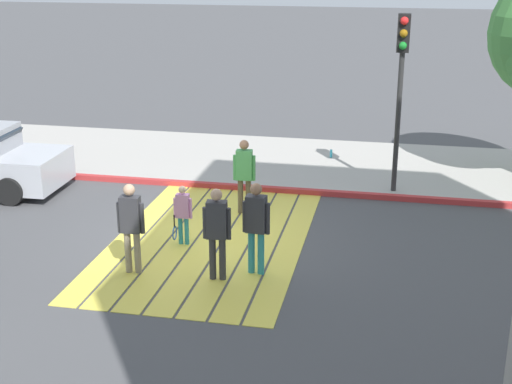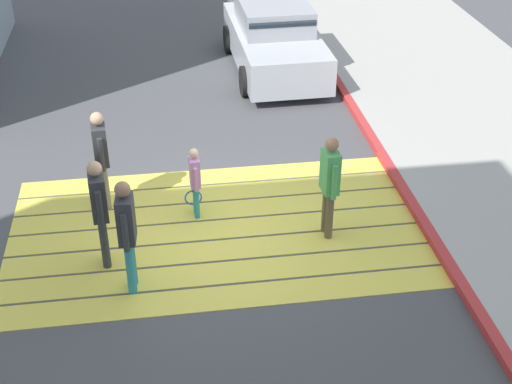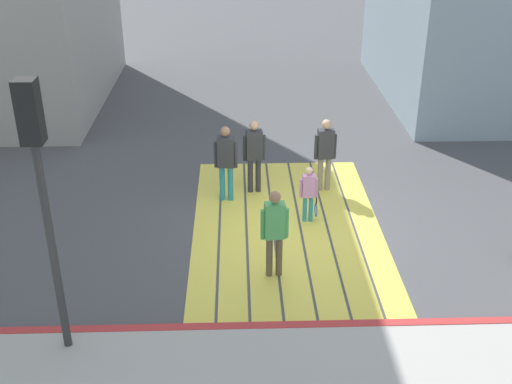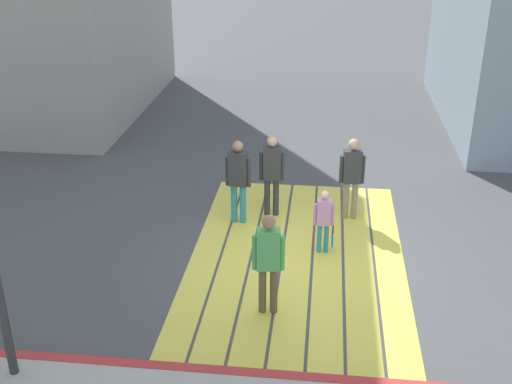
{
  "view_description": "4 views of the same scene",
  "coord_description": "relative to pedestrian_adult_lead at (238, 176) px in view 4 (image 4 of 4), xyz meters",
  "views": [
    {
      "loc": [
        12.82,
        3.6,
        5.63
      ],
      "look_at": [
        0.32,
        1.04,
        1.23
      ],
      "focal_mm": 49.96,
      "sensor_mm": 36.0,
      "label": 1
    },
    {
      "loc": [
        0.73,
        9.26,
        6.45
      ],
      "look_at": [
        -0.54,
        0.61,
        1.03
      ],
      "focal_mm": 50.44,
      "sensor_mm": 36.0,
      "label": 2
    },
    {
      "loc": [
        -11.24,
        1.0,
        6.5
      ],
      "look_at": [
        -0.47,
        0.65,
        1.07
      ],
      "focal_mm": 44.73,
      "sensor_mm": 36.0,
      "label": 3
    },
    {
      "loc": [
        -9.89,
        -0.38,
        5.85
      ],
      "look_at": [
        0.03,
        0.74,
        1.26
      ],
      "focal_mm": 44.55,
      "sensor_mm": 36.0,
      "label": 4
    }
  ],
  "objects": [
    {
      "name": "pedestrian_adult_trailing",
      "position": [
        0.42,
        -2.2,
        -0.02
      ],
      "size": [
        0.25,
        0.5,
        1.7
      ],
      "color": "gray",
      "rests_on": "ground"
    },
    {
      "name": "ground_plane",
      "position": [
        -1.29,
        -1.24,
        -1.0
      ],
      "size": [
        120.0,
        120.0,
        0.0
      ],
      "primitive_type": "plane",
      "color": "#4C4C4F"
    },
    {
      "name": "pedestrian_child_with_racket",
      "position": [
        -1.02,
        -1.69,
        -0.32
      ],
      "size": [
        0.28,
        0.38,
        1.23
      ],
      "color": "teal",
      "rests_on": "ground"
    },
    {
      "name": "pedestrian_adult_side",
      "position": [
        0.38,
        -0.62,
        -0.01
      ],
      "size": [
        0.25,
        0.5,
        1.71
      ],
      "color": "#333338",
      "rests_on": "ground"
    },
    {
      "name": "curb_painted",
      "position": [
        -4.54,
        -1.24,
        -0.94
      ],
      "size": [
        0.16,
        40.0,
        0.13
      ],
      "primitive_type": "cube",
      "color": "#BC3333",
      "rests_on": "ground"
    },
    {
      "name": "pedestrian_adult_lead",
      "position": [
        0.0,
        0.0,
        0.0
      ],
      "size": [
        0.25,
        0.5,
        1.73
      ],
      "color": "teal",
      "rests_on": "ground"
    },
    {
      "name": "crosswalk_stripes",
      "position": [
        -1.29,
        -1.24,
        -1.0
      ],
      "size": [
        6.4,
        3.8,
        0.01
      ],
      "color": "#EAD64C",
      "rests_on": "ground"
    },
    {
      "name": "pedestrian_teen_behind",
      "position": [
        -2.97,
        -0.87,
        -0.02
      ],
      "size": [
        0.24,
        0.49,
        1.69
      ],
      "color": "brown",
      "rests_on": "ground"
    }
  ]
}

